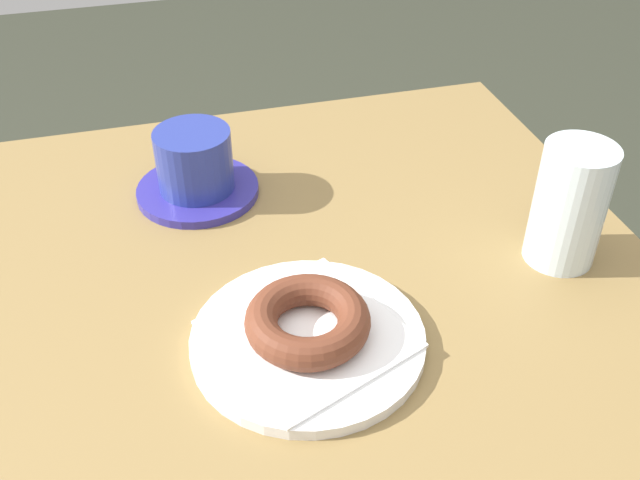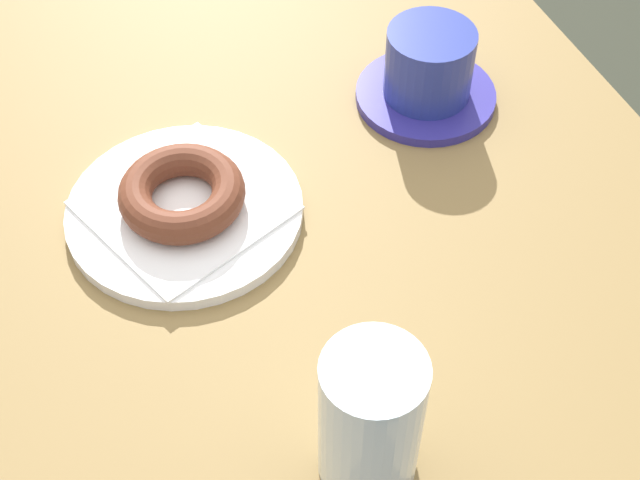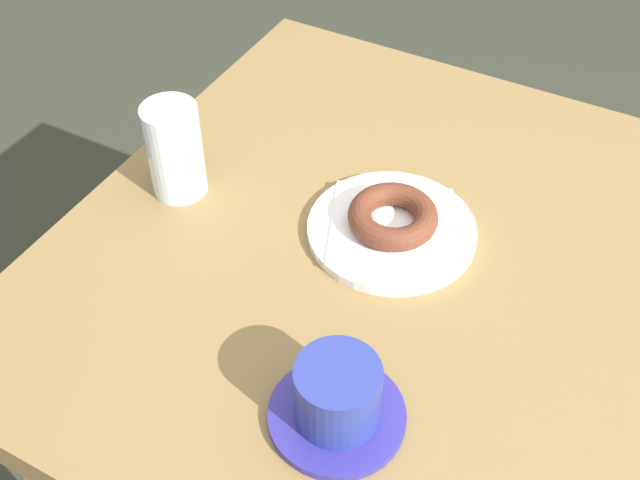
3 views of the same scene
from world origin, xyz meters
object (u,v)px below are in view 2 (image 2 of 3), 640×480
coffee_cup (428,71)px  donut_chocolate_ring (182,193)px  water_glass (371,420)px  plate_chocolate_ring (185,211)px

coffee_cup → donut_chocolate_ring: bearing=103.1°
water_glass → donut_chocolate_ring: bearing=11.1°
coffee_cup → plate_chocolate_ring: bearing=103.1°
donut_chocolate_ring → water_glass: size_ratio=0.87×
donut_chocolate_ring → water_glass: 0.28m
donut_chocolate_ring → coffee_cup: 0.27m
water_glass → coffee_cup: bearing=-31.8°
donut_chocolate_ring → water_glass: bearing=-168.9°
plate_chocolate_ring → coffee_cup: bearing=-76.9°
plate_chocolate_ring → donut_chocolate_ring: donut_chocolate_ring is taller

